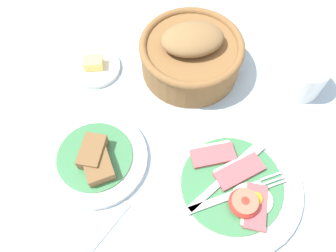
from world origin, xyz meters
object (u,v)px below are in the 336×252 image
breakfast_plate (233,186)px  sugar_cup (304,75)px  bread_basket (191,54)px  butter_dish (95,67)px  bread_plate (95,158)px

breakfast_plate → sugar_cup: 0.28m
bread_basket → breakfast_plate: bearing=-68.7°
bread_basket → butter_dish: bread_basket is taller
sugar_cup → butter_dish: size_ratio=0.81×
sugar_cup → butter_dish: sugar_cup is taller
sugar_cup → breakfast_plate: bearing=-118.3°
bread_plate → sugar_cup: sugar_cup is taller
breakfast_plate → butter_dish: bearing=142.9°
bread_plate → sugar_cup: 0.44m
sugar_cup → butter_dish: 0.44m
breakfast_plate → butter_dish: size_ratio=2.28×
breakfast_plate → bread_plate: bearing=175.2°
sugar_cup → bread_basket: (-0.23, 0.02, 0.01)m
bread_plate → butter_dish: bearing=104.0°
breakfast_plate → bread_basket: bread_basket is taller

